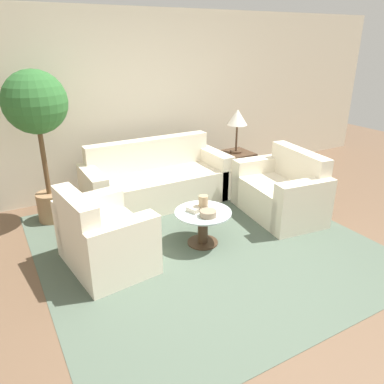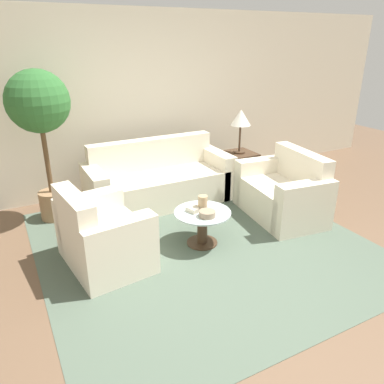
{
  "view_description": "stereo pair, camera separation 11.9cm",
  "coord_description": "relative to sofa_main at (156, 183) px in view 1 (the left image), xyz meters",
  "views": [
    {
      "loc": [
        -1.85,
        -2.4,
        2.19
      ],
      "look_at": [
        0.12,
        1.06,
        0.55
      ],
      "focal_mm": 35.0,
      "sensor_mm": 36.0,
      "label": 1
    },
    {
      "loc": [
        -1.74,
        -2.46,
        2.19
      ],
      "look_at": [
        0.12,
        1.06,
        0.55
      ],
      "focal_mm": 35.0,
      "sensor_mm": 36.0,
      "label": 2
    }
  ],
  "objects": [
    {
      "name": "wall_back",
      "position": [
        -0.16,
        0.76,
        1.0
      ],
      "size": [
        10.0,
        0.06,
        2.6
      ],
      "color": "beige",
      "rests_on": "ground_plane"
    },
    {
      "name": "loveseat",
      "position": [
        1.28,
        -1.19,
        0.0
      ],
      "size": [
        0.89,
        1.29,
        0.86
      ],
      "rotation": [
        0.0,
        0.0,
        -1.69
      ],
      "color": "beige",
      "rests_on": "ground_plane"
    },
    {
      "name": "ground_plane",
      "position": [
        -0.16,
        -2.15,
        -0.3
      ],
      "size": [
        14.0,
        14.0,
        0.0
      ],
      "primitive_type": "plane",
      "color": "brown"
    },
    {
      "name": "rug",
      "position": [
        -0.04,
        -1.34,
        -0.29
      ],
      "size": [
        3.52,
        3.52,
        0.01
      ],
      "color": "#4C5B4C",
      "rests_on": "ground_plane"
    },
    {
      "name": "table_lamp",
      "position": [
        1.35,
        -0.03,
        0.78
      ],
      "size": [
        0.3,
        0.3,
        0.66
      ],
      "color": "#422D1E",
      "rests_on": "side_table"
    },
    {
      "name": "armchair",
      "position": [
        -1.17,
        -1.22,
        0.0
      ],
      "size": [
        0.84,
        1.06,
        0.84
      ],
      "rotation": [
        0.0,
        0.0,
        1.69
      ],
      "color": "beige",
      "rests_on": "ground_plane"
    },
    {
      "name": "book_stack",
      "position": [
        -0.08,
        -1.27,
        0.13
      ],
      "size": [
        0.23,
        0.19,
        0.05
      ],
      "rotation": [
        0.0,
        0.0,
        0.31
      ],
      "color": "beige",
      "rests_on": "coffee_table"
    },
    {
      "name": "potted_plant",
      "position": [
        -1.42,
        0.14,
        1.08
      ],
      "size": [
        0.74,
        0.74,
        1.88
      ],
      "color": "#93704C",
      "rests_on": "ground_plane"
    },
    {
      "name": "bowl",
      "position": [
        -0.05,
        -1.47,
        0.14
      ],
      "size": [
        0.18,
        0.18,
        0.07
      ],
      "color": "gray",
      "rests_on": "coffee_table"
    },
    {
      "name": "vase",
      "position": [
        -0.02,
        -1.31,
        0.2
      ],
      "size": [
        0.11,
        0.11,
        0.18
      ],
      "color": "tan",
      "rests_on": "coffee_table"
    },
    {
      "name": "side_table",
      "position": [
        1.35,
        -0.03,
        -0.02
      ],
      "size": [
        0.48,
        0.48,
        0.55
      ],
      "color": "#422D1E",
      "rests_on": "ground_plane"
    },
    {
      "name": "sofa_main",
      "position": [
        0.0,
        0.0,
        0.0
      ],
      "size": [
        2.03,
        0.79,
        0.88
      ],
      "color": "beige",
      "rests_on": "ground_plane"
    },
    {
      "name": "coffee_table",
      "position": [
        -0.04,
        -1.34,
        -0.03
      ],
      "size": [
        0.64,
        0.64,
        0.4
      ],
      "color": "#422D1E",
      "rests_on": "ground_plane"
    }
  ]
}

